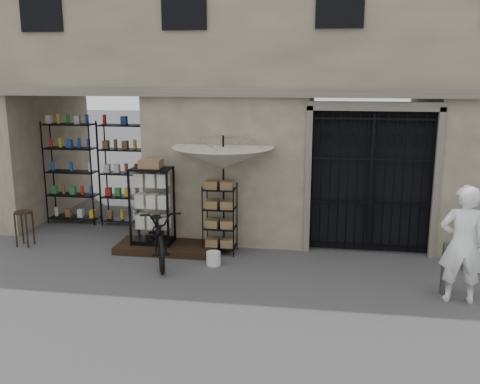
% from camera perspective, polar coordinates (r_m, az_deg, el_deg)
% --- Properties ---
extents(ground, '(80.00, 80.00, 0.00)m').
position_cam_1_polar(ground, '(9.45, 3.52, -10.06)').
color(ground, '#26262A').
rests_on(ground, ground).
extents(main_building, '(14.00, 4.00, 9.00)m').
position_cam_1_polar(main_building, '(12.73, 5.62, 16.49)').
color(main_building, tan).
rests_on(main_building, ground).
extents(shop_recess, '(3.00, 1.70, 3.00)m').
position_cam_1_polar(shop_recess, '(12.82, -15.56, 2.60)').
color(shop_recess, black).
rests_on(shop_recess, ground).
extents(shop_shelving, '(2.70, 0.50, 2.50)m').
position_cam_1_polar(shop_shelving, '(13.34, -14.81, 1.93)').
color(shop_shelving, black).
rests_on(shop_shelving, ground).
extents(iron_gate, '(2.50, 0.21, 3.00)m').
position_cam_1_polar(iron_gate, '(11.21, 13.71, 1.28)').
color(iron_gate, black).
rests_on(iron_gate, ground).
extents(step_platform, '(2.00, 0.90, 0.15)m').
position_cam_1_polar(step_platform, '(11.30, -7.96, -5.87)').
color(step_platform, black).
rests_on(step_platform, ground).
extents(display_cabinet, '(0.89, 0.66, 1.73)m').
position_cam_1_polar(display_cabinet, '(11.18, -9.35, -1.88)').
color(display_cabinet, black).
rests_on(display_cabinet, step_platform).
extents(wire_rack, '(0.75, 0.64, 1.44)m').
position_cam_1_polar(wire_rack, '(10.91, -2.15, -2.98)').
color(wire_rack, black).
rests_on(wire_rack, ground).
extents(market_umbrella, '(1.97, 2.00, 2.90)m').
position_cam_1_polar(market_umbrella, '(10.70, -1.80, 4.30)').
color(market_umbrella, black).
rests_on(market_umbrella, ground).
extents(white_bucket, '(0.33, 0.33, 0.26)m').
position_cam_1_polar(white_bucket, '(10.41, -2.85, -7.08)').
color(white_bucket, silver).
rests_on(white_bucket, ground).
extents(bicycle, '(1.11, 1.32, 2.14)m').
position_cam_1_polar(bicycle, '(10.78, -8.51, -7.23)').
color(bicycle, black).
rests_on(bicycle, ground).
extents(wooden_stool, '(0.37, 0.37, 0.76)m').
position_cam_1_polar(wooden_stool, '(12.32, -22.01, -3.54)').
color(wooden_stool, black).
rests_on(wooden_stool, ground).
extents(steel_bollard, '(0.20, 0.20, 0.87)m').
position_cam_1_polar(steel_bollard, '(9.66, 21.12, -7.65)').
color(steel_bollard, '#565657').
rests_on(steel_bollard, ground).
extents(shopkeeper, '(0.75, 1.95, 0.46)m').
position_cam_1_polar(shopkeeper, '(9.59, 22.11, -10.68)').
color(shopkeeper, white).
rests_on(shopkeeper, ground).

